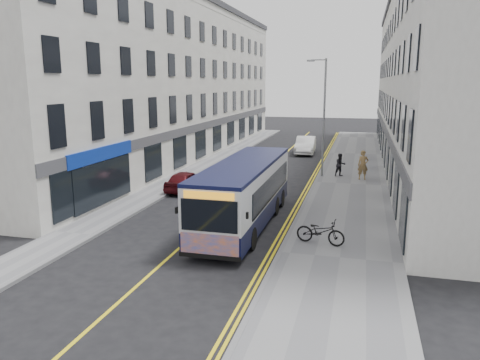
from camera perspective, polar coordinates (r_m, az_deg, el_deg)
The scene contains 17 objects.
ground at distance 20.27m, azimuth -5.79°, elevation -6.83°, with size 140.00×140.00×0.00m, color black.
pavement_east at distance 30.63m, azimuth 13.34°, elevation -0.54°, with size 4.50×64.00×0.12m, color gray.
pavement_west at distance 32.83m, azimuth -6.66°, elevation 0.52°, with size 2.00×64.00×0.12m, color gray.
kerb_east at distance 30.76m, azimuth 9.15°, elevation -0.31°, with size 0.18×64.00×0.13m, color slate.
kerb_west at distance 32.49m, azimuth -5.02°, elevation 0.44°, with size 0.18×64.00×0.13m, color slate.
road_centre_line at distance 31.39m, azimuth 1.87°, elevation -0.03°, with size 0.12×64.00×0.01m, color yellow.
road_dbl_yellow_inner at distance 30.82m, azimuth 8.32°, elevation -0.38°, with size 0.10×64.00×0.01m, color yellow.
road_dbl_yellow_outer at distance 30.80m, azimuth 8.69°, elevation -0.40°, with size 0.10×64.00×0.01m, color yellow.
terrace_east at distance 39.23m, azimuth 22.03°, elevation 11.06°, with size 6.00×46.00×13.00m, color silver.
terrace_west at distance 42.04m, azimuth -7.52°, elevation 11.81°, with size 6.00×46.00×13.00m, color white.
streetlamp at distance 32.13m, azimuth 10.08°, elevation 7.96°, with size 1.32×0.18×8.00m.
city_bus at distance 21.21m, azimuth 0.57°, elevation -1.38°, with size 2.38×10.18×2.96m.
bicycle at distance 19.01m, azimuth 9.78°, elevation -6.20°, with size 0.69×1.97×1.03m, color black.
pedestrian_near at distance 31.99m, azimuth 14.77°, elevation 1.78°, with size 0.71×0.46×1.94m, color olive.
pedestrian_far at distance 32.74m, azimuth 12.14°, elevation 1.81°, with size 0.76×0.60×1.57m, color black.
car_white at distance 43.44m, azimuth 8.00°, elevation 4.23°, with size 1.65×4.74×1.56m, color white.
car_maroon at distance 28.44m, azimuth -6.66°, elevation -0.09°, with size 1.47×3.64×1.24m, color #4C0C11.
Camera 1 is at (6.83, -17.95, 6.48)m, focal length 35.00 mm.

